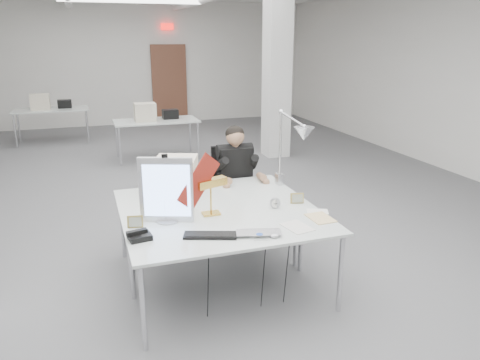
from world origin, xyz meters
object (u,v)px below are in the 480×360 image
object	(u,v)px
desk_phone	(140,237)
beige_monitor	(176,176)
bankers_lamp	(211,198)
architect_lamp	(290,151)
desk_main	(233,228)
laptop	(260,236)
office_chair	(234,192)
monitor	(166,190)
seated_person	(235,163)

from	to	relation	value
desk_phone	beige_monitor	distance (m)	1.15
bankers_lamp	beige_monitor	bearing A→B (deg)	84.79
desk_phone	architect_lamp	world-z (taller)	architect_lamp
desk_main	beige_monitor	size ratio (longest dim) A/B	4.42
laptop	office_chair	bearing A→B (deg)	93.42
monitor	architect_lamp	size ratio (longest dim) A/B	0.66
monitor	laptop	xyz separation A→B (m)	(0.64, -0.59, -0.27)
desk_main	beige_monitor	bearing A→B (deg)	105.57
office_chair	monitor	size ratio (longest dim) A/B	1.86
monitor	beige_monitor	bearing A→B (deg)	92.26
desk_main	architect_lamp	bearing A→B (deg)	40.95
office_chair	laptop	size ratio (longest dim) A/B	2.89
desk_main	architect_lamp	xyz separation A→B (m)	(0.85, 0.74, 0.45)
seated_person	architect_lamp	size ratio (longest dim) A/B	1.09
desk_main	seated_person	xyz separation A→B (m)	(0.49, 1.46, 0.16)
monitor	bankers_lamp	world-z (taller)	monitor
desk_phone	seated_person	bearing A→B (deg)	40.08
beige_monitor	architect_lamp	world-z (taller)	architect_lamp
desk_phone	architect_lamp	distance (m)	1.84
office_chair	desk_phone	size ratio (longest dim) A/B	6.10
beige_monitor	desk_main	bearing A→B (deg)	-53.96
beige_monitor	seated_person	bearing A→B (deg)	50.18
seated_person	monitor	world-z (taller)	seated_person
monitor	desk_phone	size ratio (longest dim) A/B	3.29
bankers_lamp	architect_lamp	world-z (taller)	architect_lamp
desk_phone	bankers_lamp	bearing A→B (deg)	17.96
beige_monitor	architect_lamp	bearing A→B (deg)	6.49
monitor	laptop	distance (m)	0.91
monitor	architect_lamp	bearing A→B (deg)	37.25
office_chair	desk_phone	xyz separation A→B (m)	(-1.29, -1.51, 0.24)
office_chair	seated_person	bearing A→B (deg)	-88.68
seated_person	beige_monitor	bearing A→B (deg)	-148.97
bankers_lamp	architect_lamp	bearing A→B (deg)	1.86
seated_person	architect_lamp	world-z (taller)	architect_lamp
beige_monitor	architect_lamp	distance (m)	1.19
desk_main	architect_lamp	size ratio (longest dim) A/B	2.06
seated_person	beige_monitor	distance (m)	0.90
laptop	bankers_lamp	distance (m)	0.68
desk_phone	architect_lamp	bearing A→B (deg)	15.50
office_chair	laptop	xyz separation A→B (m)	(-0.36, -1.79, 0.23)
architect_lamp	office_chair	bearing A→B (deg)	93.97
seated_person	monitor	distance (m)	1.53
desk_phone	office_chair	bearing A→B (deg)	41.03
monitor	bankers_lamp	distance (m)	0.43
desk_main	desk_phone	world-z (taller)	desk_phone
monitor	desk_phone	bearing A→B (deg)	-112.37
seated_person	bankers_lamp	bearing A→B (deg)	-116.83
monitor	seated_person	bearing A→B (deg)	68.84
bankers_lamp	monitor	bearing A→B (deg)	164.46
beige_monitor	desk_phone	bearing A→B (deg)	-96.06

